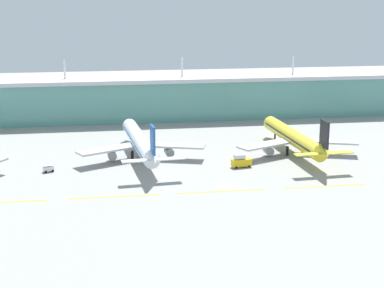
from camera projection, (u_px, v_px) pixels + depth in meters
The scene contains 9 objects.
ground_plane at pixel (228, 186), 196.55m from camera, with size 600.00×600.00×0.00m, color gray.
terminal_building at pixel (181, 95), 303.02m from camera, with size 288.00×34.00×30.08m.
airliner_near_middle at pixel (140, 142), 227.19m from camera, with size 48.64×66.36×18.90m.
airliner_far_middle at pixel (294, 138), 233.74m from camera, with size 48.72×63.56×18.90m.
taxiway_stripe_mid_west at pixel (114, 197), 186.32m from camera, with size 28.00×0.70×0.04m, color yellow.
taxiway_stripe_centre at pixel (222, 191), 191.35m from camera, with size 28.00×0.70×0.04m, color yellow.
taxiway_stripe_mid_east at pixel (325, 186), 196.38m from camera, with size 28.00×0.70×0.04m, color yellow.
fuel_truck at pixel (241, 161), 217.10m from camera, with size 7.52×3.71×4.95m.
baggage_cart at pixel (48, 169), 211.62m from camera, with size 4.02×3.15×2.48m.
Camera 1 is at (-40.13, -183.21, 61.49)m, focal length 56.70 mm.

